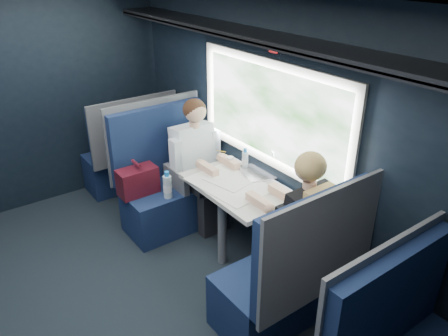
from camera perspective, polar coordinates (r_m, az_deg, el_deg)
ground at (r=3.78m, az=-11.61°, el=-16.77°), size 2.80×4.20×0.01m
room_shell at (r=3.00m, az=-13.74°, el=4.67°), size 3.00×4.40×2.40m
table at (r=3.80m, az=1.62°, el=-3.35°), size 0.62×1.00×0.74m
seat_bay_near at (r=4.46m, az=-7.34°, el=-2.26°), size 1.06×0.62×1.26m
seat_bay_far at (r=3.31m, az=8.49°, el=-14.12°), size 1.04×0.62×1.26m
seat_row_front at (r=5.23m, az=-12.10°, el=1.62°), size 1.04×0.51×1.16m
man at (r=4.32m, az=-3.30°, el=1.27°), size 0.53×0.56×1.32m
woman at (r=3.36m, az=9.97°, el=-6.84°), size 0.53×0.56×1.32m
papers at (r=3.79m, az=0.70°, el=-2.07°), size 0.55×0.74×0.01m
laptop at (r=3.99m, az=4.94°, el=0.48°), size 0.35×0.40×0.26m
bottle_small at (r=4.03m, az=2.77°, el=1.11°), size 0.06×0.06×0.20m
cup at (r=4.10m, az=0.79°, el=0.88°), size 0.07×0.07×0.09m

